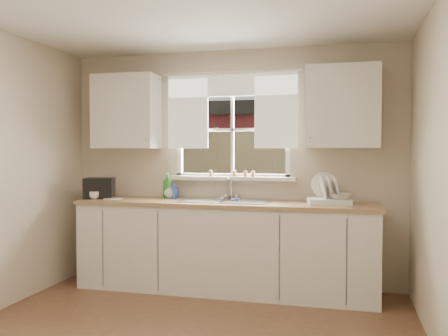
% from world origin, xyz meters
% --- Properties ---
extents(room_walls, '(3.62, 4.02, 2.50)m').
position_xyz_m(room_walls, '(0.00, -0.07, 1.24)').
color(room_walls, beige).
rests_on(room_walls, ground).
extents(window, '(1.38, 0.16, 1.06)m').
position_xyz_m(window, '(0.00, 2.00, 1.49)').
color(window, white).
rests_on(window, room_walls).
extents(curtains, '(1.50, 0.03, 0.81)m').
position_xyz_m(curtains, '(0.00, 1.95, 1.93)').
color(curtains, white).
rests_on(curtains, room_walls).
extents(base_cabinets, '(3.00, 0.62, 0.87)m').
position_xyz_m(base_cabinets, '(0.00, 1.68, 0.43)').
color(base_cabinets, silver).
rests_on(base_cabinets, ground).
extents(countertop, '(3.04, 0.65, 0.04)m').
position_xyz_m(countertop, '(0.00, 1.68, 0.89)').
color(countertop, '#9E794F').
rests_on(countertop, base_cabinets).
extents(upper_cabinet_left, '(0.70, 0.33, 0.80)m').
position_xyz_m(upper_cabinet_left, '(-1.15, 1.82, 1.85)').
color(upper_cabinet_left, silver).
rests_on(upper_cabinet_left, room_walls).
extents(upper_cabinet_right, '(0.70, 0.33, 0.80)m').
position_xyz_m(upper_cabinet_right, '(1.15, 1.82, 1.85)').
color(upper_cabinet_right, silver).
rests_on(upper_cabinet_right, room_walls).
extents(wall_outlet, '(0.08, 0.01, 0.12)m').
position_xyz_m(wall_outlet, '(0.88, 1.99, 1.08)').
color(wall_outlet, beige).
rests_on(wall_outlet, room_walls).
extents(sill_jars, '(0.50, 0.04, 0.06)m').
position_xyz_m(sill_jars, '(0.06, 1.94, 1.18)').
color(sill_jars, brown).
rests_on(sill_jars, window).
extents(backyard, '(20.00, 10.00, 6.13)m').
position_xyz_m(backyard, '(0.58, 8.42, 3.46)').
color(backyard, '#335421').
rests_on(backyard, ground).
extents(sink, '(0.88, 0.52, 0.40)m').
position_xyz_m(sink, '(0.00, 1.71, 0.84)').
color(sink, '#B7B7BC').
rests_on(sink, countertop).
extents(dish_rack, '(0.44, 0.36, 0.30)m').
position_xyz_m(dish_rack, '(1.02, 1.73, 0.98)').
color(dish_rack, white).
rests_on(dish_rack, countertop).
extents(bowl, '(0.22, 0.22, 0.05)m').
position_xyz_m(bowl, '(1.14, 1.68, 0.99)').
color(bowl, beige).
rests_on(bowl, dish_rack).
extents(soap_bottle_a, '(0.11, 0.11, 0.27)m').
position_xyz_m(soap_bottle_a, '(-0.68, 1.86, 1.05)').
color(soap_bottle_a, '#297E2B').
rests_on(soap_bottle_a, countertop).
extents(soap_bottle_b, '(0.09, 0.09, 0.17)m').
position_xyz_m(soap_bottle_b, '(-0.61, 1.85, 1.00)').
color(soap_bottle_b, blue).
rests_on(soap_bottle_b, countertop).
extents(soap_bottle_c, '(0.17, 0.17, 0.18)m').
position_xyz_m(soap_bottle_c, '(-0.66, 1.86, 1.00)').
color(soap_bottle_c, beige).
rests_on(soap_bottle_c, countertop).
extents(saucer, '(0.19, 0.19, 0.01)m').
position_xyz_m(saucer, '(-1.21, 1.61, 0.92)').
color(saucer, silver).
rests_on(saucer, countertop).
extents(cup, '(0.14, 0.14, 0.08)m').
position_xyz_m(cup, '(-1.39, 1.55, 0.95)').
color(cup, silver).
rests_on(cup, countertop).
extents(black_appliance, '(0.37, 0.34, 0.22)m').
position_xyz_m(black_appliance, '(-1.40, 1.67, 1.02)').
color(black_appliance, black).
rests_on(black_appliance, countertop).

